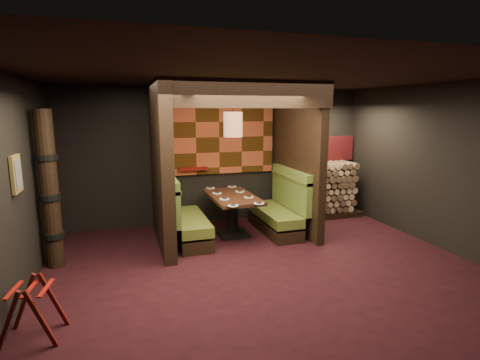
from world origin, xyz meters
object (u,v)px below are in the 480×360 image
booth_bench_left (184,220)px  firewood_stack (323,190)px  booth_bench_right (279,211)px  luggage_rack (32,308)px  dining_table (233,207)px  pendant_lamp (233,124)px  totem_column (50,191)px

booth_bench_left → firewood_stack: firewood_stack is taller
booth_bench_left → firewood_stack: size_ratio=0.92×
booth_bench_right → luggage_rack: 4.65m
luggage_rack → dining_table: bearing=40.9°
booth_bench_right → booth_bench_left: bearing=180.0°
pendant_lamp → luggage_rack: size_ratio=1.40×
booth_bench_left → booth_bench_right: 1.89m
luggage_rack → firewood_stack: firewood_stack is taller
totem_column → firewood_stack: totem_column is taller
firewood_stack → pendant_lamp: bearing=-162.5°
pendant_lamp → booth_bench_left: bearing=178.2°
pendant_lamp → luggage_rack: bearing=-139.7°
booth_bench_right → pendant_lamp: bearing=-178.2°
booth_bench_left → firewood_stack: 3.33m
luggage_rack → totem_column: (-0.08, 1.97, 0.85)m
booth_bench_left → totem_column: bearing=-165.2°
booth_bench_right → totem_column: size_ratio=0.67×
booth_bench_right → totem_column: bearing=-172.1°
dining_table → firewood_stack: size_ratio=0.88×
dining_table → luggage_rack: bearing=-139.1°
booth_bench_left → totem_column: (-2.09, -0.55, 0.79)m
pendant_lamp → totem_column: 3.20m
luggage_rack → firewood_stack: bearing=31.5°
luggage_rack → totem_column: size_ratio=0.28×
pendant_lamp → firewood_stack: bearing=17.5°
luggage_rack → firewood_stack: size_ratio=0.39×
luggage_rack → firewood_stack: 6.17m
booth_bench_left → totem_column: size_ratio=0.67×
booth_bench_right → dining_table: booth_bench_right is taller
booth_bench_left → dining_table: size_ratio=1.06×
luggage_rack → totem_column: 2.15m
pendant_lamp → booth_bench_right: bearing=1.8°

